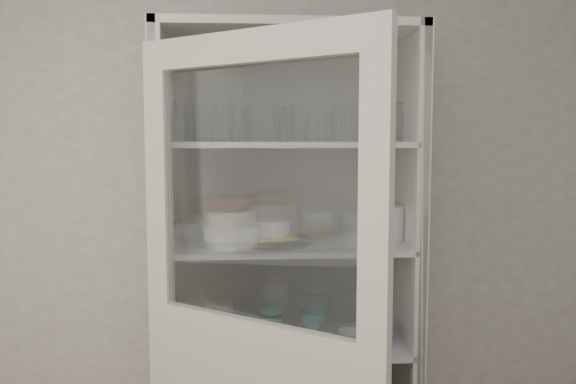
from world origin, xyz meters
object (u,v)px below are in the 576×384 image
(goblet_1, at_px, (295,122))
(goblet_3, at_px, (386,120))
(cream_bowl, at_px, (231,217))
(yellow_trivet, at_px, (273,237))
(mug_blue, at_px, (372,330))
(measuring_cups, at_px, (213,343))
(mug_teal, at_px, (313,324))
(goblet_0, at_px, (212,121))
(plate_stack_back, at_px, (192,229))
(pantry_cabinet, at_px, (287,315))
(plate_stack_front, at_px, (232,235))
(white_ramekin, at_px, (273,228))
(white_canister, at_px, (219,319))
(terracotta_bowl, at_px, (231,203))
(grey_bowl_stack, at_px, (388,223))
(goblet_2, at_px, (280,123))
(teal_jar, at_px, (271,325))
(mug_white, at_px, (349,340))
(glass_platter, at_px, (273,240))

(goblet_1, bearing_deg, goblet_3, -4.76)
(cream_bowl, xyz_separation_m, yellow_trivet, (0.16, 0.07, -0.09))
(mug_blue, height_order, measuring_cups, mug_blue)
(mug_teal, bearing_deg, goblet_0, 146.19)
(goblet_1, bearing_deg, mug_teal, -52.57)
(goblet_0, relative_size, yellow_trivet, 1.05)
(plate_stack_back, bearing_deg, pantry_cabinet, -11.38)
(plate_stack_front, distance_m, white_ramekin, 0.18)
(goblet_1, bearing_deg, white_canister, -167.00)
(white_ramekin, distance_m, measuring_cups, 0.51)
(white_ramekin, bearing_deg, goblet_1, 53.64)
(terracotta_bowl, distance_m, grey_bowl_stack, 0.65)
(mug_blue, bearing_deg, plate_stack_front, 158.48)
(goblet_2, height_order, grey_bowl_stack, goblet_2)
(pantry_cabinet, distance_m, cream_bowl, 0.51)
(measuring_cups, bearing_deg, terracotta_bowl, -0.68)
(mug_teal, distance_m, teal_jar, 0.18)
(plate_stack_front, height_order, white_ramekin, white_ramekin)
(goblet_0, bearing_deg, mug_white, -24.02)
(glass_platter, xyz_separation_m, white_ramekin, (0.00, 0.00, 0.05))
(goblet_0, distance_m, glass_platter, 0.54)
(pantry_cabinet, distance_m, mug_blue, 0.36)
(plate_stack_back, xyz_separation_m, terracotta_bowl, (0.18, -0.22, 0.13))
(cream_bowl, relative_size, yellow_trivet, 1.16)
(pantry_cabinet, distance_m, goblet_0, 0.86)
(goblet_3, height_order, mug_blue, goblet_3)
(mug_teal, bearing_deg, cream_bowl, 173.50)
(goblet_3, relative_size, white_canister, 1.26)
(plate_stack_front, bearing_deg, teal_jar, 31.55)
(mug_white, height_order, teal_jar, teal_jar)
(goblet_1, relative_size, goblet_3, 0.91)
(goblet_0, height_order, goblet_2, goblet_0)
(goblet_0, relative_size, goblet_3, 0.93)
(glass_platter, bearing_deg, goblet_0, 156.97)
(goblet_0, xyz_separation_m, teal_jar, (0.23, -0.08, -0.83))
(yellow_trivet, distance_m, white_canister, 0.42)
(goblet_3, xyz_separation_m, mug_teal, (-0.30, -0.06, -0.84))
(cream_bowl, height_order, mug_teal, cream_bowl)
(goblet_3, distance_m, mug_white, 0.90)
(mug_white, xyz_separation_m, teal_jar, (-0.29, 0.16, 0.01))
(glass_platter, height_order, measuring_cups, glass_platter)
(mug_blue, relative_size, measuring_cups, 1.31)
(pantry_cabinet, bearing_deg, yellow_trivet, -128.87)
(glass_platter, bearing_deg, pantry_cabinet, 51.13)
(mug_blue, bearing_deg, yellow_trivet, 149.38)
(goblet_1, bearing_deg, glass_platter, -126.36)
(plate_stack_front, relative_size, terracotta_bowl, 1.01)
(plate_stack_back, bearing_deg, measuring_cups, -66.02)
(teal_jar, bearing_deg, goblet_1, 45.15)
(terracotta_bowl, bearing_deg, mug_blue, 2.38)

